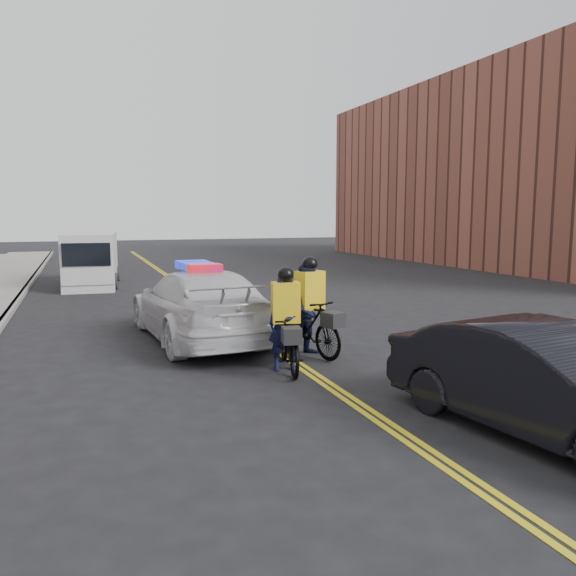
# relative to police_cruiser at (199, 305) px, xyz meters

# --- Properties ---
(ground) EXTENTS (120.00, 120.00, 0.00)m
(ground) POSITION_rel_police_cruiser_xyz_m (1.38, -3.56, -0.85)
(ground) COLOR black
(ground) RESTS_ON ground
(center_line_left) EXTENTS (0.10, 60.00, 0.01)m
(center_line_left) POSITION_rel_police_cruiser_xyz_m (1.30, 4.44, -0.84)
(center_line_left) COLOR gold
(center_line_left) RESTS_ON ground
(center_line_right) EXTENTS (0.10, 60.00, 0.01)m
(center_line_right) POSITION_rel_police_cruiser_xyz_m (1.46, 4.44, -0.84)
(center_line_right) COLOR gold
(center_line_right) RESTS_ON ground
(curb) EXTENTS (0.20, 60.00, 0.15)m
(curb) POSITION_rel_police_cruiser_xyz_m (-4.62, 4.44, -0.77)
(curb) COLOR gray
(curb) RESTS_ON ground
(building_across) EXTENTS (12.00, 30.00, 11.00)m
(building_across) POSITION_rel_police_cruiser_xyz_m (23.38, 14.44, 4.65)
(building_across) COLOR brown
(building_across) RESTS_ON ground
(police_cruiser) EXTENTS (2.79, 5.94, 1.84)m
(police_cruiser) POSITION_rel_police_cruiser_xyz_m (0.00, 0.00, 0.00)
(police_cruiser) COLOR silver
(police_cruiser) RESTS_ON ground
(dark_sedan) EXTENTS (2.31, 4.74, 1.50)m
(dark_sedan) POSITION_rel_police_cruiser_xyz_m (3.11, -7.39, -0.10)
(dark_sedan) COLOR black
(dark_sedan) RESTS_ON ground
(cargo_van) EXTENTS (2.38, 5.41, 2.20)m
(cargo_van) POSITION_rel_police_cruiser_xyz_m (-2.14, 11.66, 0.23)
(cargo_van) COLOR silver
(cargo_van) RESTS_ON ground
(cyclist_near) EXTENTS (1.10, 2.12, 1.98)m
(cyclist_near) POSITION_rel_police_cruiser_xyz_m (1.02, -3.16, -0.16)
(cyclist_near) COLOR black
(cyclist_near) RESTS_ON ground
(cyclist_far) EXTENTS (1.14, 2.15, 2.09)m
(cyclist_far) POSITION_rel_police_cruiser_xyz_m (1.90, -2.25, -0.02)
(cyclist_far) COLOR black
(cyclist_far) RESTS_ON ground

